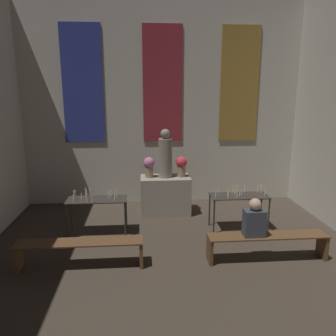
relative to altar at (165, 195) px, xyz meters
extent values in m
cube|color=beige|center=(0.00, 1.00, 2.13)|extent=(7.38, 0.12, 5.19)
cube|color=navy|center=(-2.00, 0.92, 2.65)|extent=(1.00, 0.03, 2.90)
cube|color=maroon|center=(0.00, 0.92, 2.65)|extent=(1.00, 0.03, 2.90)
cube|color=olive|center=(2.00, 0.92, 2.65)|extent=(1.00, 0.03, 2.90)
cube|color=gray|center=(0.00, 0.00, 0.00)|extent=(1.20, 0.68, 0.92)
cylinder|color=gray|center=(0.00, 0.00, 0.93)|extent=(0.33, 0.33, 0.93)
sphere|color=gray|center=(0.00, 0.00, 1.51)|extent=(0.23, 0.23, 0.23)
cylinder|color=#937A5B|center=(-0.39, 0.00, 0.59)|extent=(0.19, 0.19, 0.27)
sphere|color=#C66B9E|center=(-0.39, 0.00, 0.82)|extent=(0.26, 0.26, 0.26)
cylinder|color=#937A5B|center=(0.39, 0.00, 0.59)|extent=(0.19, 0.19, 0.27)
sphere|color=#DB3342|center=(0.39, 0.00, 0.82)|extent=(0.26, 0.26, 0.26)
cube|color=#332D28|center=(-1.51, -1.10, 0.29)|extent=(1.23, 0.52, 0.02)
cylinder|color=#332D28|center=(-2.10, -1.33, -0.09)|extent=(0.04, 0.04, 0.74)
cylinder|color=#332D28|center=(-0.92, -1.33, -0.09)|extent=(0.04, 0.04, 0.74)
cylinder|color=#332D28|center=(-2.10, -0.87, -0.09)|extent=(0.04, 0.04, 0.74)
cylinder|color=#332D28|center=(-0.92, -0.87, -0.09)|extent=(0.04, 0.04, 0.74)
cylinder|color=silver|center=(-1.70, -1.08, 0.39)|extent=(0.02, 0.02, 0.18)
sphere|color=#F9CC4C|center=(-1.70, -1.08, 0.49)|extent=(0.02, 0.02, 0.02)
cylinder|color=silver|center=(-1.10, -1.01, 0.39)|extent=(0.02, 0.02, 0.17)
sphere|color=#F9CC4C|center=(-1.10, -1.01, 0.48)|extent=(0.02, 0.02, 0.02)
cylinder|color=silver|center=(-1.94, -1.08, 0.39)|extent=(0.02, 0.02, 0.17)
sphere|color=#F9CC4C|center=(-1.94, -1.08, 0.48)|extent=(0.02, 0.02, 0.02)
cylinder|color=silver|center=(-1.14, -0.95, 0.36)|extent=(0.02, 0.02, 0.12)
sphere|color=#F9CC4C|center=(-1.14, -0.95, 0.43)|extent=(0.02, 0.02, 0.02)
cylinder|color=silver|center=(-1.23, -1.01, 0.36)|extent=(0.02, 0.02, 0.11)
sphere|color=#F9CC4C|center=(-1.23, -1.01, 0.43)|extent=(0.02, 0.02, 0.02)
cylinder|color=silver|center=(-1.56, -1.32, 0.38)|extent=(0.02, 0.02, 0.15)
sphere|color=#F9CC4C|center=(-1.56, -1.32, 0.47)|extent=(0.02, 0.02, 0.02)
cylinder|color=silver|center=(-1.13, -1.22, 0.35)|extent=(0.02, 0.02, 0.09)
sphere|color=#F9CC4C|center=(-1.13, -1.22, 0.41)|extent=(0.02, 0.02, 0.02)
cylinder|color=silver|center=(-1.96, -1.11, 0.39)|extent=(0.02, 0.02, 0.18)
sphere|color=#F9CC4C|center=(-1.96, -1.11, 0.50)|extent=(0.02, 0.02, 0.02)
cylinder|color=silver|center=(-1.28, -0.88, 0.36)|extent=(0.02, 0.02, 0.12)
sphere|color=#F9CC4C|center=(-1.28, -0.88, 0.43)|extent=(0.02, 0.02, 0.02)
cylinder|color=silver|center=(-1.75, -0.94, 0.39)|extent=(0.02, 0.02, 0.17)
sphere|color=#F9CC4C|center=(-1.75, -0.94, 0.49)|extent=(0.02, 0.02, 0.02)
cylinder|color=silver|center=(-1.67, -1.28, 0.38)|extent=(0.02, 0.02, 0.15)
sphere|color=#F9CC4C|center=(-1.67, -1.28, 0.46)|extent=(0.02, 0.02, 0.02)
cylinder|color=silver|center=(-1.67, -0.88, 0.37)|extent=(0.02, 0.02, 0.14)
sphere|color=#F9CC4C|center=(-1.67, -0.88, 0.45)|extent=(0.02, 0.02, 0.02)
cylinder|color=silver|center=(-1.27, -1.02, 0.35)|extent=(0.02, 0.02, 0.09)
sphere|color=#F9CC4C|center=(-1.27, -1.02, 0.41)|extent=(0.02, 0.02, 0.02)
cylinder|color=silver|center=(-1.82, -1.08, 0.35)|extent=(0.02, 0.02, 0.10)
sphere|color=#F9CC4C|center=(-1.82, -1.08, 0.42)|extent=(0.02, 0.02, 0.02)
cylinder|color=silver|center=(-1.22, -0.90, 0.36)|extent=(0.02, 0.02, 0.10)
sphere|color=#F9CC4C|center=(-1.22, -0.90, 0.42)|extent=(0.02, 0.02, 0.02)
cylinder|color=silver|center=(-1.95, -1.25, 0.36)|extent=(0.02, 0.02, 0.12)
sphere|color=#F9CC4C|center=(-1.95, -1.25, 0.43)|extent=(0.02, 0.02, 0.02)
cube|color=#332D28|center=(1.51, -1.10, 0.29)|extent=(1.23, 0.52, 0.02)
cylinder|color=#332D28|center=(0.92, -1.33, -0.09)|extent=(0.04, 0.04, 0.74)
cylinder|color=#332D28|center=(2.10, -1.33, -0.09)|extent=(0.04, 0.04, 0.74)
cylinder|color=#332D28|center=(0.92, -0.87, -0.09)|extent=(0.04, 0.04, 0.74)
cylinder|color=#332D28|center=(2.10, -0.87, -0.09)|extent=(0.04, 0.04, 0.74)
cylinder|color=silver|center=(1.56, -1.08, 0.35)|extent=(0.02, 0.02, 0.10)
sphere|color=#F9CC4C|center=(1.56, -1.08, 0.41)|extent=(0.02, 0.02, 0.02)
cylinder|color=silver|center=(1.67, -0.94, 0.38)|extent=(0.02, 0.02, 0.16)
sphere|color=#F9CC4C|center=(1.67, -0.94, 0.47)|extent=(0.02, 0.02, 0.02)
cylinder|color=silver|center=(1.41, -1.25, 0.39)|extent=(0.02, 0.02, 0.17)
sphere|color=#F9CC4C|center=(1.41, -1.25, 0.49)|extent=(0.02, 0.02, 0.02)
cylinder|color=silver|center=(1.97, -0.92, 0.38)|extent=(0.02, 0.02, 0.16)
sphere|color=#F9CC4C|center=(1.97, -0.92, 0.48)|extent=(0.02, 0.02, 0.02)
cylinder|color=silver|center=(1.10, -0.90, 0.35)|extent=(0.02, 0.02, 0.10)
sphere|color=#F9CC4C|center=(1.10, -0.90, 0.41)|extent=(0.02, 0.02, 0.02)
cylinder|color=silver|center=(1.49, -1.17, 0.36)|extent=(0.02, 0.02, 0.10)
sphere|color=#F9CC4C|center=(1.49, -1.17, 0.42)|extent=(0.02, 0.02, 0.02)
cylinder|color=silver|center=(1.25, -1.15, 0.36)|extent=(0.02, 0.02, 0.12)
sphere|color=#F9CC4C|center=(1.25, -1.15, 0.44)|extent=(0.02, 0.02, 0.02)
cylinder|color=silver|center=(2.03, -0.96, 0.38)|extent=(0.02, 0.02, 0.15)
sphere|color=#F9CC4C|center=(2.03, -0.96, 0.47)|extent=(0.02, 0.02, 0.02)
cylinder|color=silver|center=(1.44, -0.95, 0.39)|extent=(0.02, 0.02, 0.17)
sphere|color=#F9CC4C|center=(1.44, -0.95, 0.49)|extent=(0.02, 0.02, 0.02)
cylinder|color=silver|center=(1.43, -1.05, 0.35)|extent=(0.02, 0.02, 0.09)
sphere|color=#F9CC4C|center=(1.43, -1.05, 0.41)|extent=(0.02, 0.02, 0.02)
cylinder|color=silver|center=(1.24, -1.21, 0.35)|extent=(0.02, 0.02, 0.09)
sphere|color=#F9CC4C|center=(1.24, -1.21, 0.41)|extent=(0.02, 0.02, 0.02)
cylinder|color=silver|center=(1.54, -0.87, 0.39)|extent=(0.02, 0.02, 0.17)
sphere|color=#F9CC4C|center=(1.54, -0.87, 0.48)|extent=(0.02, 0.02, 0.02)
cylinder|color=silver|center=(0.96, -1.24, 0.37)|extent=(0.02, 0.02, 0.13)
sphere|color=#F9CC4C|center=(0.96, -1.24, 0.45)|extent=(0.02, 0.02, 0.02)
cylinder|color=silver|center=(1.23, -1.28, 0.36)|extent=(0.02, 0.02, 0.12)
sphere|color=#F9CC4C|center=(1.23, -1.28, 0.43)|extent=(0.02, 0.02, 0.02)
cylinder|color=silver|center=(1.39, -0.96, 0.38)|extent=(0.02, 0.02, 0.16)
sphere|color=#F9CC4C|center=(1.39, -0.96, 0.48)|extent=(0.02, 0.02, 0.02)
cylinder|color=silver|center=(2.06, -1.13, 0.39)|extent=(0.02, 0.02, 0.17)
sphere|color=#F9CC4C|center=(2.06, -1.13, 0.49)|extent=(0.02, 0.02, 0.02)
cube|color=brown|center=(-1.63, -2.47, 0.00)|extent=(2.12, 0.36, 0.03)
cube|color=brown|center=(-2.66, -2.47, -0.24)|extent=(0.06, 0.32, 0.45)
cube|color=brown|center=(-0.60, -2.47, -0.24)|extent=(0.06, 0.32, 0.45)
cube|color=brown|center=(1.63, -2.47, 0.00)|extent=(2.12, 0.36, 0.03)
cube|color=brown|center=(0.60, -2.47, -0.24)|extent=(0.06, 0.32, 0.45)
cube|color=brown|center=(2.66, -2.47, -0.24)|extent=(0.06, 0.32, 0.45)
cube|color=#383D47|center=(1.36, -2.47, 0.25)|extent=(0.36, 0.24, 0.47)
sphere|color=tan|center=(1.36, -2.47, 0.59)|extent=(0.21, 0.21, 0.21)
camera|label=1|loc=(-0.56, -7.64, 2.46)|focal=35.00mm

